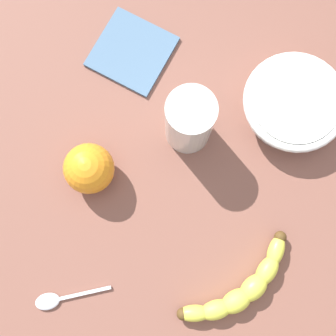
{
  "coord_description": "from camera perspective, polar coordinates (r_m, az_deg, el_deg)",
  "views": [
    {
      "loc": [
        6.7,
        -2.46,
        68.05
      ],
      "look_at": [
        -4.48,
        -2.85,
        5.0
      ],
      "focal_mm": 45.91,
      "sensor_mm": 36.0,
      "label": 1
    }
  ],
  "objects": [
    {
      "name": "folded_napkin",
      "position": [
        0.72,
        -4.81,
        15.16
      ],
      "size": [
        15.29,
        15.36,
        0.6
      ],
      "primitive_type": "cube",
      "rotation": [
        0.0,
        0.0,
        -0.46
      ],
      "color": "slate",
      "rests_on": "wooden_tabletop"
    },
    {
      "name": "banana",
      "position": [
        0.65,
        9.67,
        -15.57
      ],
      "size": [
        13.44,
        16.5,
        3.11
      ],
      "rotation": [
        0.0,
        0.0,
        2.23
      ],
      "color": "#DBD945",
      "rests_on": "wooden_tabletop"
    },
    {
      "name": "orange_fruit",
      "position": [
        0.63,
        -10.44,
        -0.07
      ],
      "size": [
        7.45,
        7.45,
        7.45
      ],
      "primitive_type": "sphere",
      "color": "orange",
      "rests_on": "wooden_tabletop"
    },
    {
      "name": "wooden_tabletop",
      "position": [
        0.67,
        2.31,
        -4.39
      ],
      "size": [
        120.0,
        120.0,
        3.0
      ],
      "primitive_type": "cube",
      "color": "brown",
      "rests_on": "ground"
    },
    {
      "name": "smoothie_glass",
      "position": [
        0.62,
        2.86,
        6.18
      ],
      "size": [
        7.04,
        7.04,
        11.6
      ],
      "color": "silver",
      "rests_on": "wooden_tabletop"
    },
    {
      "name": "ceramic_bowl",
      "position": [
        0.68,
        16.28,
        8.13
      ],
      "size": [
        15.65,
        15.65,
        4.64
      ],
      "color": "white",
      "rests_on": "wooden_tabletop"
    },
    {
      "name": "teaspoon",
      "position": [
        0.67,
        -15.12,
        -16.62
      ],
      "size": [
        4.19,
        11.21,
        0.8
      ],
      "rotation": [
        0.0,
        0.0,
        4.96
      ],
      "color": "silver",
      "rests_on": "wooden_tabletop"
    }
  ]
}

